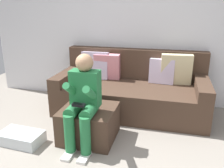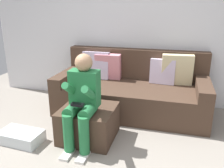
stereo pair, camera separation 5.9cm
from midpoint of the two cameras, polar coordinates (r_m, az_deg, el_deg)
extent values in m
cube|color=silver|center=(4.00, 4.94, 12.98)|extent=(5.04, 0.10, 2.43)
cube|color=#473326|center=(3.70, 3.92, -3.46)|extent=(2.22, 1.00, 0.43)
cube|color=#473326|center=(3.94, 5.15, 4.82)|extent=(2.22, 0.19, 0.48)
cube|color=#473326|center=(3.90, -10.81, 1.92)|extent=(0.20, 1.00, 0.15)
cube|color=#473326|center=(3.57, 20.24, -0.45)|extent=(0.20, 1.00, 0.15)
cube|color=silver|center=(3.93, -4.41, 4.44)|extent=(0.44, 0.21, 0.45)
cube|color=pink|center=(3.88, -1.57, 4.15)|extent=(0.41, 0.17, 0.42)
cube|color=beige|center=(3.74, 14.53, 3.38)|extent=(0.46, 0.17, 0.46)
cube|color=silver|center=(3.75, 11.29, 3.00)|extent=(0.39, 0.19, 0.38)
cube|color=#473326|center=(3.01, -6.01, -9.21)|extent=(0.64, 0.61, 0.40)
cube|color=#26723F|center=(2.75, -6.93, -1.06)|extent=(0.33, 0.18, 0.42)
sphere|color=tan|center=(2.67, -7.18, 5.03)|extent=(0.20, 0.20, 0.20)
cylinder|color=#26723F|center=(2.74, -9.64, -6.04)|extent=(0.14, 0.29, 0.14)
cylinder|color=#26723F|center=(2.72, -10.64, -11.44)|extent=(0.12, 0.12, 0.44)
cube|color=white|center=(2.80, -10.88, -16.16)|extent=(0.10, 0.22, 0.03)
cylinder|color=#26723F|center=(2.69, -10.17, -1.41)|extent=(0.08, 0.32, 0.25)
cylinder|color=#26723F|center=(2.67, -6.04, -6.50)|extent=(0.14, 0.29, 0.14)
cylinder|color=#26723F|center=(2.66, -6.97, -12.04)|extent=(0.12, 0.12, 0.44)
cube|color=white|center=(2.74, -7.25, -16.86)|extent=(0.10, 0.22, 0.03)
cylinder|color=#26723F|center=(2.60, -5.55, -2.45)|extent=(0.08, 0.36, 0.29)
cube|color=black|center=(2.60, -8.55, -4.91)|extent=(0.14, 0.06, 0.03)
cube|color=silver|center=(3.15, -21.24, -11.77)|extent=(0.53, 0.33, 0.14)
camera|label=1|loc=(0.03, -90.52, -0.17)|focal=38.62mm
camera|label=2|loc=(0.03, 89.48, 0.17)|focal=38.62mm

